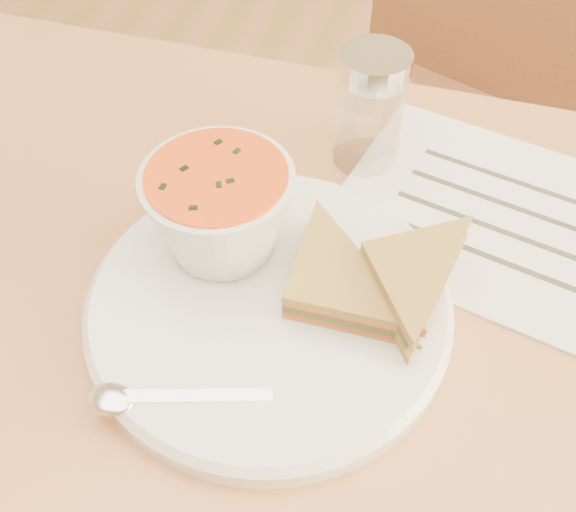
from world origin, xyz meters
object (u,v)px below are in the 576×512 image
(dining_table, at_px, (285,487))
(soup_bowl, at_px, (221,214))
(chair_far, at_px, (413,129))
(plate, at_px, (269,305))
(condiment_shaker, at_px, (370,110))

(dining_table, bearing_deg, soup_bowl, 147.02)
(chair_far, bearing_deg, soup_bowl, 101.15)
(soup_bowl, bearing_deg, plate, -37.55)
(dining_table, relative_size, chair_far, 1.06)
(plate, relative_size, condiment_shaker, 2.47)
(chair_far, xyz_separation_m, soup_bowl, (-0.11, -0.58, 0.33))
(dining_table, distance_m, condiment_shaker, 0.48)
(chair_far, relative_size, soup_bowl, 7.85)
(soup_bowl, distance_m, condiment_shaker, 0.19)
(dining_table, distance_m, chair_far, 0.64)
(chair_far, relative_size, condiment_shaker, 7.98)
(plate, xyz_separation_m, condiment_shaker, (0.03, 0.21, 0.05))
(dining_table, xyz_separation_m, soup_bowl, (-0.07, 0.04, 0.43))
(chair_far, height_order, plate, chair_far)
(condiment_shaker, bearing_deg, plate, -99.31)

